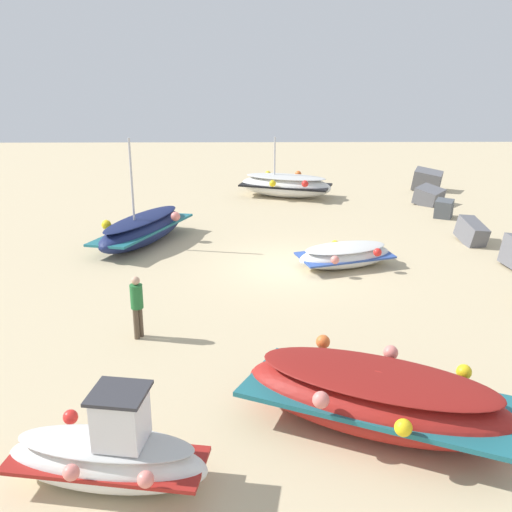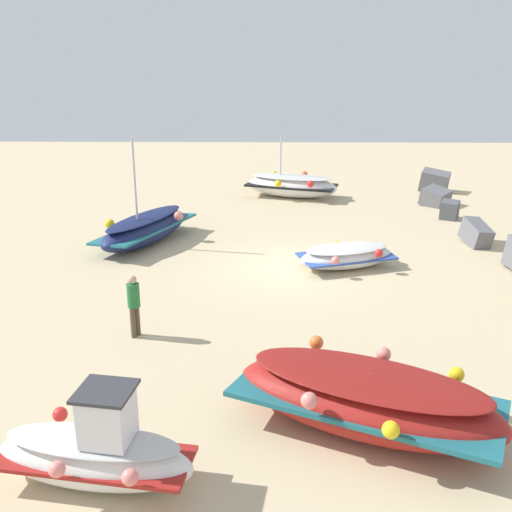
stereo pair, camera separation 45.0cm
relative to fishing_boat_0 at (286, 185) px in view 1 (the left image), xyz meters
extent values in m
plane|color=#C6B289|center=(10.07, -0.39, -0.60)|extent=(55.67, 55.67, 0.00)
ellipsoid|color=white|center=(0.00, 0.00, -0.06)|extent=(2.99, 4.82, 1.09)
cube|color=black|center=(0.00, 0.00, 0.00)|extent=(3.00, 4.67, 0.10)
ellipsoid|color=beige|center=(0.00, 0.00, 0.40)|extent=(2.63, 4.24, 0.18)
cylinder|color=#B7B7BC|center=(-0.17, -0.54, 1.40)|extent=(0.08, 0.08, 1.84)
sphere|color=yellow|center=(-1.29, -0.83, 0.27)|extent=(0.32, 0.32, 0.32)
sphere|color=yellow|center=(0.82, -0.67, 0.25)|extent=(0.32, 0.32, 0.32)
sphere|color=orange|center=(-0.82, 0.67, 0.38)|extent=(0.32, 0.32, 0.32)
sphere|color=red|center=(1.29, 0.84, 0.34)|extent=(0.32, 0.32, 0.32)
ellipsoid|color=navy|center=(7.51, -5.82, -0.07)|extent=(5.17, 3.58, 1.17)
cube|color=#1E6670|center=(7.51, -5.82, -0.02)|extent=(4.99, 3.49, 0.21)
ellipsoid|color=#151E45|center=(7.51, -5.82, 0.38)|extent=(4.53, 3.10, 0.27)
cylinder|color=#B7B7BC|center=(7.92, -6.00, 1.95)|extent=(0.08, 0.08, 2.99)
sphere|color=yellow|center=(7.90, -7.04, 0.27)|extent=(0.36, 0.36, 0.36)
sphere|color=#EA7F75|center=(7.12, -4.59, 0.37)|extent=(0.36, 0.36, 0.36)
ellipsoid|color=maroon|center=(19.28, 0.68, 0.00)|extent=(4.25, 5.77, 1.32)
cube|color=#1E6670|center=(19.28, 0.68, 0.06)|extent=(4.18, 5.59, 0.23)
ellipsoid|color=maroon|center=(19.28, 0.68, 0.50)|extent=(3.69, 5.06, 0.30)
sphere|color=orange|center=(17.55, -0.17, 0.37)|extent=(0.31, 0.31, 0.31)
sphere|color=#EA7F75|center=(20.08, -0.50, 0.51)|extent=(0.31, 0.31, 0.31)
sphere|color=#EA7F75|center=(18.16, 1.19, 0.43)|extent=(0.31, 0.31, 0.31)
sphere|color=yellow|center=(20.70, 0.85, 0.33)|extent=(0.31, 0.31, 0.31)
sphere|color=yellow|center=(18.78, 2.54, 0.31)|extent=(0.31, 0.31, 0.31)
ellipsoid|color=white|center=(10.07, 1.45, -0.23)|extent=(2.35, 3.57, 0.77)
cube|color=#2D4C9E|center=(10.07, 1.45, -0.19)|extent=(2.34, 3.45, 0.10)
ellipsoid|color=beige|center=(10.07, 1.45, 0.08)|extent=(2.05, 3.14, 0.16)
sphere|color=red|center=(10.59, 2.43, 0.08)|extent=(0.28, 0.28, 0.28)
sphere|color=yellow|center=(9.32, 1.20, -0.04)|extent=(0.28, 0.28, 0.28)
sphere|color=#EA7F75|center=(11.07, 0.97, -0.01)|extent=(0.28, 0.28, 0.28)
ellipsoid|color=white|center=(20.95, -4.21, -0.14)|extent=(1.67, 3.64, 0.91)
cube|color=maroon|center=(20.95, -4.21, -0.10)|extent=(1.69, 3.50, 0.08)
ellipsoid|color=beige|center=(20.95, -4.21, 0.24)|extent=(1.46, 3.20, 0.15)
cube|color=white|center=(20.99, -3.90, 0.75)|extent=(0.87, 0.89, 0.89)
cube|color=#333338|center=(20.99, -3.90, 1.23)|extent=(1.01, 1.03, 0.06)
sphere|color=red|center=(20.14, -5.01, 0.22)|extent=(0.27, 0.27, 0.27)
sphere|color=#EA7F75|center=(21.56, -4.62, 0.14)|extent=(0.27, 0.27, 0.27)
sphere|color=yellow|center=(20.33, -3.80, 0.23)|extent=(0.27, 0.27, 0.27)
sphere|color=#EA7F75|center=(21.76, -3.41, 0.16)|extent=(0.27, 0.27, 0.27)
cylinder|color=brown|center=(15.41, -4.67, -0.18)|extent=(0.14, 0.14, 0.83)
cylinder|color=brown|center=(15.28, -4.59, -0.18)|extent=(0.14, 0.14, 0.83)
cylinder|color=#236B33|center=(15.34, -4.63, 0.55)|extent=(0.32, 0.32, 0.63)
sphere|color=tan|center=(15.34, -4.63, 0.97)|extent=(0.22, 0.22, 0.22)
cube|color=slate|center=(-1.37, 7.37, -0.09)|extent=(1.58, 1.70, 1.30)
cube|color=slate|center=(1.53, 6.67, -0.22)|extent=(1.70, 1.66, 1.00)
cube|color=#4C5156|center=(3.92, 6.65, -0.21)|extent=(1.04, 0.97, 0.85)
cube|color=slate|center=(7.50, 6.63, -0.19)|extent=(1.59, 0.95, 1.13)
camera|label=1|loc=(29.67, -1.77, 6.57)|focal=43.16mm
camera|label=2|loc=(29.67, -1.32, 6.57)|focal=43.16mm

